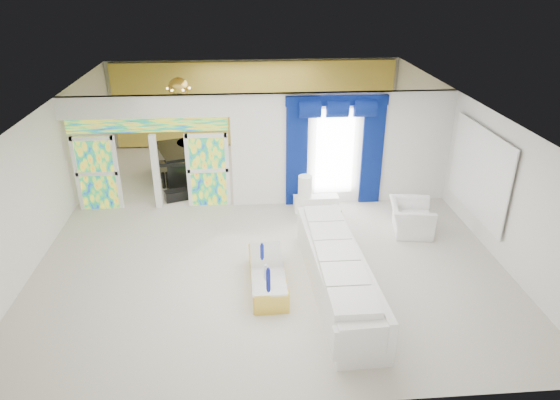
{
  "coord_description": "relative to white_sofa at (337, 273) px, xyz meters",
  "views": [
    {
      "loc": [
        -0.5,
        -11.31,
        5.86
      ],
      "look_at": [
        0.3,
        -1.2,
        1.1
      ],
      "focal_mm": 32.04,
      "sensor_mm": 36.0,
      "label": 1
    }
  ],
  "objects": [
    {
      "name": "floor",
      "position": [
        -1.26,
        3.19,
        -0.41
      ],
      "size": [
        12.0,
        12.0,
        0.0
      ],
      "primitive_type": "plane",
      "color": "#B7AF9E",
      "rests_on": "ground"
    },
    {
      "name": "gold_curtains",
      "position": [
        -1.26,
        9.09,
        1.09
      ],
      "size": [
        9.7,
        0.12,
        2.9
      ],
      "primitive_type": "cube",
      "color": "#B3852B",
      "rests_on": "ground"
    },
    {
      "name": "chandelier",
      "position": [
        -3.56,
        6.59,
        2.24
      ],
      "size": [
        0.6,
        0.6,
        0.6
      ],
      "primitive_type": "sphere",
      "color": "gold",
      "rests_on": "ceiling"
    },
    {
      "name": "console_table",
      "position": [
        0.12,
        3.66,
        -0.22
      ],
      "size": [
        1.17,
        0.39,
        0.39
      ],
      "primitive_type": "cube",
      "rotation": [
        0.0,
        0.0,
        0.02
      ],
      "color": "white",
      "rests_on": "ground"
    },
    {
      "name": "dividing_wall",
      "position": [
        0.89,
        4.19,
        1.09
      ],
      "size": [
        5.7,
        0.18,
        3.0
      ],
      "primitive_type": "cube",
      "color": "white",
      "rests_on": "ground"
    },
    {
      "name": "blue_drape_right",
      "position": [
        1.64,
        4.06,
        0.99
      ],
      "size": [
        0.55,
        0.1,
        2.8
      ],
      "primitive_type": "cube",
      "color": "#030F43",
      "rests_on": "ground"
    },
    {
      "name": "dividing_header",
      "position": [
        -4.11,
        4.19,
        2.31
      ],
      "size": [
        4.3,
        0.18,
        0.55
      ],
      "primitive_type": "cube",
      "color": "white",
      "rests_on": "dividing_wall"
    },
    {
      "name": "white_sofa",
      "position": [
        0.0,
        0.0,
        0.0
      ],
      "size": [
        1.08,
        4.34,
        0.82
      ],
      "primitive_type": "cube",
      "rotation": [
        0.0,
        0.0,
        0.04
      ],
      "color": "white",
      "rests_on": "ground"
    },
    {
      "name": "piano_bench",
      "position": [
        -3.53,
        4.61,
        -0.27
      ],
      "size": [
        0.89,
        0.58,
        0.28
      ],
      "primitive_type": "cube",
      "rotation": [
        0.0,
        0.0,
        0.34
      ],
      "color": "black",
      "rests_on": "ground"
    },
    {
      "name": "armchair",
      "position": [
        2.22,
        2.3,
        -0.04
      ],
      "size": [
        1.18,
        1.29,
        0.74
      ],
      "primitive_type": "imported",
      "rotation": [
        0.0,
        0.0,
        1.39
      ],
      "color": "white",
      "rests_on": "ground"
    },
    {
      "name": "blue_pelmet",
      "position": [
        0.64,
        4.06,
        2.41
      ],
      "size": [
        2.6,
        0.12,
        0.25
      ],
      "primitive_type": "cube",
      "color": "#030F43",
      "rests_on": "dividing_wall"
    },
    {
      "name": "tv_console",
      "position": [
        -5.87,
        5.61,
        -0.02
      ],
      "size": [
        0.61,
        0.57,
        0.78
      ],
      "primitive_type": "cube",
      "rotation": [
        0.0,
        0.0,
        -0.17
      ],
      "color": "tan",
      "rests_on": "ground"
    },
    {
      "name": "blue_drape_left",
      "position": [
        -0.36,
        4.06,
        0.99
      ],
      "size": [
        0.55,
        0.1,
        2.8
      ],
      "primitive_type": "cube",
      "color": "#030F43",
      "rests_on": "ground"
    },
    {
      "name": "stained_panel_right",
      "position": [
        -2.69,
        4.19,
        0.59
      ],
      "size": [
        0.95,
        0.04,
        2.0
      ],
      "primitive_type": "cube",
      "color": "#994C3F",
      "rests_on": "ground"
    },
    {
      "name": "table_lamp",
      "position": [
        -0.18,
        3.66,
        0.27
      ],
      "size": [
        0.36,
        0.36,
        0.58
      ],
      "primitive_type": "cylinder",
      "color": "white",
      "rests_on": "console_table"
    },
    {
      "name": "stained_transom",
      "position": [
        -4.11,
        4.19,
        1.84
      ],
      "size": [
        4.0,
        0.05,
        0.35
      ],
      "primitive_type": "cube",
      "color": "#994C3F",
      "rests_on": "dividing_header"
    },
    {
      "name": "wall_mirror",
      "position": [
        3.68,
        2.19,
        1.14
      ],
      "size": [
        0.04,
        2.7,
        1.9
      ],
      "primitive_type": "cube",
      "color": "white",
      "rests_on": "ground"
    },
    {
      "name": "decanters",
      "position": [
        -1.38,
        0.15,
        0.12
      ],
      "size": [
        0.16,
        1.14,
        0.24
      ],
      "color": "navy",
      "rests_on": "coffee_table"
    },
    {
      "name": "stained_panel_left",
      "position": [
        -5.54,
        4.19,
        0.59
      ],
      "size": [
        0.95,
        0.04,
        2.0
      ],
      "primitive_type": "cube",
      "color": "#994C3F",
      "rests_on": "ground"
    },
    {
      "name": "grand_piano",
      "position": [
        -3.53,
        6.21,
        0.07
      ],
      "size": [
        1.98,
        2.26,
        0.95
      ],
      "primitive_type": "cube",
      "rotation": [
        0.0,
        0.0,
        0.34
      ],
      "color": "black",
      "rests_on": "ground"
    },
    {
      "name": "window_pane",
      "position": [
        0.64,
        4.09,
        1.04
      ],
      "size": [
        1.0,
        0.02,
        2.3
      ],
      "primitive_type": "cube",
      "color": "white",
      "rests_on": "dividing_wall"
    },
    {
      "name": "coffee_table",
      "position": [
        -1.35,
        0.3,
        -0.2
      ],
      "size": [
        0.72,
        1.96,
        0.43
      ],
      "primitive_type": "cube",
      "rotation": [
        0.0,
        0.0,
        0.04
      ],
      "color": "gold",
      "rests_on": "ground"
    }
  ]
}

